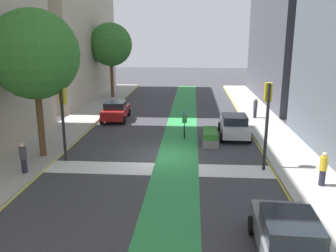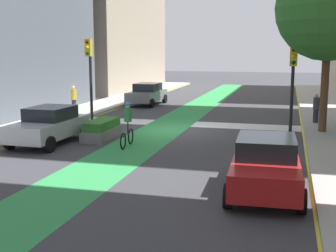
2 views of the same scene
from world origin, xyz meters
name	(u,v)px [view 1 (image 1 of 2)]	position (x,y,z in m)	size (l,w,h in m)	color
ground_plane	(162,157)	(0.00, 0.00, 0.00)	(120.00, 120.00, 0.00)	#38383D
bike_lane_paint	(177,157)	(0.89, 0.00, 0.00)	(2.40, 60.00, 0.01)	#2D8C47
crosswalk_band	(159,169)	(0.00, -2.00, 0.00)	(12.00, 1.80, 0.01)	silver
sidewalk_left	(37,152)	(-7.50, 0.00, 0.07)	(3.00, 60.00, 0.15)	#9E9E99
curb_stripe_left	(62,154)	(-6.00, 0.00, 0.01)	(0.16, 60.00, 0.01)	yellow
sidewalk_right	(293,158)	(7.50, 0.00, 0.07)	(3.00, 60.00, 0.15)	#9E9E99
curb_stripe_right	(267,159)	(6.00, 0.00, 0.01)	(0.16, 60.00, 0.01)	yellow
traffic_signal_near_right	(267,110)	(5.51, -1.58, 3.18)	(0.35, 0.52, 4.56)	black
traffic_signal_near_left	(63,110)	(-5.37, -0.94, 2.92)	(0.35, 0.52, 4.15)	black
car_silver_right_far	(234,126)	(4.63, 4.53, 0.80)	(2.09, 4.24, 1.57)	#B2B7BF
car_grey_right_near	(289,238)	(4.73, -9.55, 0.80)	(2.16, 4.27, 1.57)	slate
car_red_left_far	(116,111)	(-4.68, 8.99, 0.80)	(2.16, 4.27, 1.57)	#A51919
cyclist_in_lane	(185,123)	(1.19, 4.23, 0.97)	(0.32, 1.73, 1.86)	black
pedestrian_sidewalk_right_a	(323,169)	(7.71, -3.88, 0.96)	(0.34, 0.34, 1.61)	#262638
pedestrian_sidewalk_left_a	(23,158)	(-6.66, -3.34, 0.93)	(0.34, 0.34, 1.55)	#262638
pedestrian_sidewalk_right_b	(255,108)	(6.97, 9.96, 1.00)	(0.34, 0.34, 1.67)	#262638
street_tree_near	(34,55)	(-6.83, -0.67, 5.85)	(4.85, 4.85, 8.15)	brown
street_tree_far	(111,45)	(-7.33, 19.52, 5.91)	(4.68, 4.68, 8.12)	brown
median_planter	(210,137)	(2.89, 2.96, 0.40)	(1.01, 2.57, 0.85)	slate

